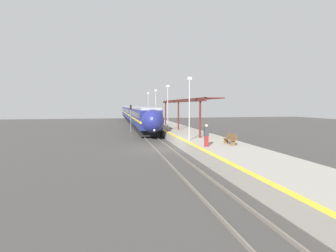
% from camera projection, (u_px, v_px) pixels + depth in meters
% --- Properties ---
extents(ground_plane, '(120.00, 120.00, 0.00)m').
position_uv_depth(ground_plane, '(163.00, 149.00, 24.46)').
color(ground_plane, '#423F3D').
extents(rail_left, '(0.08, 90.00, 0.15)m').
position_uv_depth(rail_left, '(155.00, 149.00, 24.31)').
color(rail_left, slate).
rests_on(rail_left, ground_plane).
extents(rail_right, '(0.08, 90.00, 0.15)m').
position_uv_depth(rail_right, '(170.00, 148.00, 24.60)').
color(rail_right, slate).
rests_on(rail_right, ground_plane).
extents(train, '(2.77, 73.01, 3.79)m').
position_uv_depth(train, '(132.00, 113.00, 64.59)').
color(train, black).
rests_on(train, ground_plane).
extents(platform_right, '(4.85, 64.00, 0.92)m').
position_uv_depth(platform_right, '(204.00, 143.00, 25.24)').
color(platform_right, '#9E998E').
rests_on(platform_right, ground_plane).
extents(platform_bench, '(0.44, 1.71, 0.89)m').
position_uv_depth(platform_bench, '(230.00, 139.00, 21.20)').
color(platform_bench, brown).
rests_on(platform_bench, platform_right).
extents(person_waiting, '(0.36, 0.23, 1.74)m').
position_uv_depth(person_waiting, '(206.00, 135.00, 20.14)').
color(person_waiting, maroon).
rests_on(person_waiting, platform_right).
extents(railway_signal, '(0.28, 0.28, 4.15)m').
position_uv_depth(railway_signal, '(131.00, 116.00, 39.06)').
color(railway_signal, '#59595E').
rests_on(railway_signal, ground_plane).
extents(lamppost_near, '(0.36, 0.20, 5.70)m').
position_uv_depth(lamppost_near, '(189.00, 105.00, 23.51)').
color(lamppost_near, '#9E9EA3').
rests_on(lamppost_near, platform_right).
extents(lamppost_mid, '(0.36, 0.20, 5.70)m').
position_uv_depth(lamppost_mid, '(168.00, 105.00, 32.96)').
color(lamppost_mid, '#9E9EA3').
rests_on(lamppost_mid, platform_right).
extents(lamppost_far, '(0.36, 0.20, 5.70)m').
position_uv_depth(lamppost_far, '(156.00, 105.00, 42.42)').
color(lamppost_far, '#9E9EA3').
rests_on(lamppost_far, platform_right).
extents(lamppost_farthest, '(0.36, 0.20, 5.70)m').
position_uv_depth(lamppost_farthest, '(148.00, 105.00, 51.87)').
color(lamppost_farthest, '#9E9EA3').
rests_on(lamppost_farthest, platform_right).
extents(station_canopy, '(2.02, 20.59, 3.93)m').
position_uv_depth(station_canopy, '(183.00, 101.00, 34.17)').
color(station_canopy, '#511E19').
rests_on(station_canopy, platform_right).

